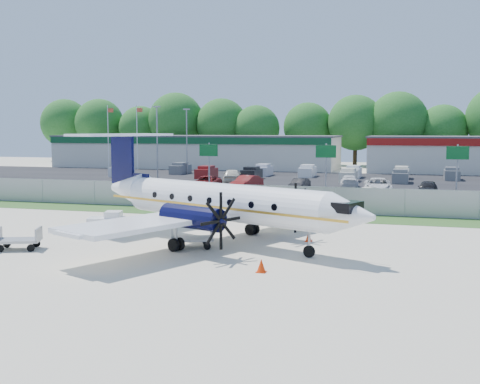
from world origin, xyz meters
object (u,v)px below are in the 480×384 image
(aircraft, at_px, (218,201))
(baggage_cart_far, at_px, (192,238))
(pushback_tug, at_px, (108,221))
(baggage_cart_near, at_px, (18,240))

(aircraft, bearing_deg, baggage_cart_far, -116.08)
(pushback_tug, distance_m, baggage_cart_near, 6.97)
(aircraft, bearing_deg, pushback_tug, 165.69)
(baggage_cart_near, height_order, baggage_cart_far, same)
(baggage_cart_near, xyz_separation_m, baggage_cart_far, (8.53, 3.01, 0.00))
(aircraft, height_order, pushback_tug, aircraft)
(pushback_tug, xyz_separation_m, baggage_cart_far, (7.03, -3.80, -0.03))
(aircraft, relative_size, baggage_cart_far, 7.62)
(pushback_tug, bearing_deg, baggage_cart_far, -28.38)
(aircraft, xyz_separation_m, pushback_tug, (-7.91, 2.02, -1.74))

